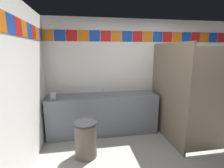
% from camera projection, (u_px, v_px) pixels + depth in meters
% --- Properties ---
extents(ground_plane, '(9.67, 9.67, 0.00)m').
position_uv_depth(ground_plane, '(175.00, 168.00, 2.63)').
color(ground_plane, '#9E9E99').
extents(wall_back, '(4.39, 0.09, 2.52)m').
position_uv_depth(wall_back, '(141.00, 74.00, 4.03)').
color(wall_back, white).
rests_on(wall_back, ground_plane).
extents(wall_side, '(0.09, 3.34, 2.52)m').
position_uv_depth(wall_side, '(11.00, 98.00, 2.00)').
color(wall_side, white).
rests_on(wall_side, ground_plane).
extents(vanity_counter, '(2.36, 0.58, 0.86)m').
position_uv_depth(vanity_counter, '(103.00, 114.00, 3.71)').
color(vanity_counter, slate).
rests_on(vanity_counter, ground_plane).
extents(faucet_center, '(0.04, 0.10, 0.14)m').
position_uv_depth(faucet_center, '(102.00, 92.00, 3.70)').
color(faucet_center, silver).
rests_on(faucet_center, vanity_counter).
extents(soap_dispenser, '(0.09, 0.09, 0.16)m').
position_uv_depth(soap_dispenser, '(53.00, 96.00, 3.28)').
color(soap_dispenser, gray).
rests_on(soap_dispenser, vanity_counter).
extents(stall_divider, '(0.92, 1.46, 1.97)m').
position_uv_depth(stall_divider, '(182.00, 95.00, 3.18)').
color(stall_divider, '#726651').
rests_on(stall_divider, ground_plane).
extents(toilet, '(0.39, 0.49, 0.74)m').
position_uv_depth(toilet, '(179.00, 116.00, 3.93)').
color(toilet, white).
rests_on(toilet, ground_plane).
extents(trash_bin, '(0.39, 0.39, 0.63)m').
position_uv_depth(trash_bin, '(86.00, 139.00, 2.87)').
color(trash_bin, brown).
rests_on(trash_bin, ground_plane).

